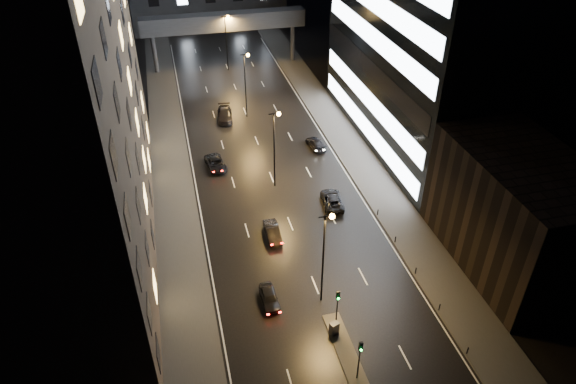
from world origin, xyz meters
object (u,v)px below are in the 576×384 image
at_px(car_away_c, 216,163).
at_px(car_away_d, 225,115).
at_px(car_toward_a, 332,200).
at_px(utility_cabinet, 334,328).
at_px(car_away_b, 273,232).
at_px(car_toward_b, 316,144).
at_px(car_away_a, 269,297).

distance_m(car_away_c, car_away_d, 14.25).
distance_m(car_away_d, car_toward_a, 27.11).
bearing_deg(car_toward_a, utility_cabinet, 80.35).
xyz_separation_m(car_away_d, utility_cabinet, (3.38, -44.10, -0.02)).
bearing_deg(car_toward_a, car_away_b, 34.91).
distance_m(car_away_b, car_toward_a, 9.20).
distance_m(car_away_b, utility_cabinet, 14.60).
relative_size(car_away_c, car_away_d, 0.87).
height_order(car_away_b, car_toward_b, car_away_b).
bearing_deg(car_away_d, car_toward_a, -64.07).
relative_size(car_away_a, car_away_c, 0.79).
bearing_deg(car_away_b, car_away_a, -103.75).
bearing_deg(car_away_b, car_toward_a, 27.75).
height_order(car_away_c, utility_cabinet, utility_cabinet).
distance_m(car_away_d, car_toward_b, 16.35).
bearing_deg(car_away_c, car_away_b, -82.60).
bearing_deg(car_away_b, utility_cabinet, -80.14).
xyz_separation_m(car_away_b, utility_cabinet, (2.35, -14.40, 0.10)).
bearing_deg(car_away_c, car_toward_b, 0.29).
bearing_deg(car_toward_b, car_toward_a, 76.34).
relative_size(car_away_c, car_toward_a, 0.96).
relative_size(car_toward_b, utility_cabinet, 3.54).
xyz_separation_m(car_away_b, car_away_c, (-4.21, 15.81, -0.01)).
distance_m(car_away_a, car_toward_a, 17.16).
xyz_separation_m(car_away_a, car_away_b, (2.39, 9.33, 0.04)).
xyz_separation_m(car_away_b, car_away_d, (-1.03, 29.69, 0.11)).
bearing_deg(car_away_a, car_toward_b, 64.46).
xyz_separation_m(car_away_c, car_toward_b, (14.39, 1.97, -0.02)).
xyz_separation_m(car_away_c, car_toward_a, (12.39, -11.61, 0.03)).
distance_m(car_away_b, car_away_c, 16.36).
xyz_separation_m(car_away_d, car_toward_a, (9.21, -25.50, -0.10)).
relative_size(car_away_c, car_toward_b, 1.08).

